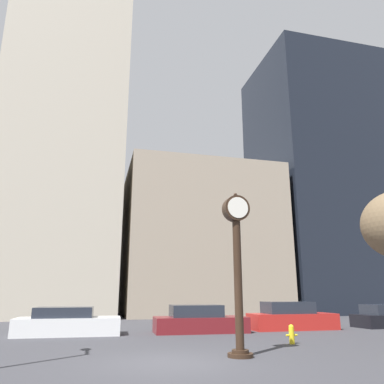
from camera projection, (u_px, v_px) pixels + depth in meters
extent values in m
plane|color=#38383D|center=(171.00, 362.00, 10.75)|extent=(200.00, 200.00, 0.00)
cube|color=#BCB29E|center=(67.00, 142.00, 36.03)|extent=(10.47, 12.00, 32.02)
cube|color=gray|center=(198.00, 242.00, 36.70)|extent=(14.17, 12.00, 13.57)
cube|color=black|center=(317.00, 181.00, 41.87)|extent=(12.31, 12.00, 28.09)
cylinder|color=black|center=(240.00, 355.00, 11.61)|extent=(0.81, 0.81, 0.12)
cylinder|color=black|center=(240.00, 351.00, 11.64)|extent=(0.54, 0.54, 0.10)
cylinder|color=black|center=(238.00, 283.00, 12.18)|extent=(0.27, 0.27, 4.06)
cylinder|color=black|center=(236.00, 209.00, 12.82)|extent=(0.88, 0.40, 0.88)
cylinder|color=white|center=(238.00, 207.00, 12.63)|extent=(0.72, 0.02, 0.72)
cylinder|color=white|center=(234.00, 210.00, 13.02)|extent=(0.72, 0.02, 0.72)
sphere|color=black|center=(235.00, 195.00, 12.95)|extent=(0.12, 0.12, 0.12)
cube|color=silver|center=(68.00, 326.00, 17.63)|extent=(4.85, 2.10, 0.80)
cube|color=#232833|center=(64.00, 312.00, 17.75)|extent=(2.70, 1.78, 0.48)
cube|color=maroon|center=(200.00, 325.00, 18.85)|extent=(4.73, 2.13, 0.76)
cube|color=#232833|center=(196.00, 311.00, 18.98)|extent=(2.63, 1.80, 0.58)
cube|color=red|center=(292.00, 321.00, 20.40)|extent=(4.74, 1.81, 0.84)
cube|color=#232833|center=(288.00, 307.00, 20.53)|extent=(2.61, 1.58, 0.62)
cube|color=#232833|center=(383.00, 309.00, 21.84)|extent=(2.17, 1.63, 0.55)
cylinder|color=yellow|center=(292.00, 336.00, 14.64)|extent=(0.21, 0.21, 0.59)
sphere|color=yellow|center=(291.00, 327.00, 14.73)|extent=(0.20, 0.20, 0.20)
cylinder|color=yellow|center=(288.00, 335.00, 14.61)|extent=(0.13, 0.07, 0.07)
cylinder|color=yellow|center=(296.00, 335.00, 14.69)|extent=(0.13, 0.07, 0.07)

